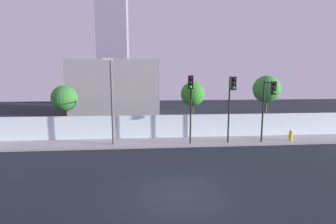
% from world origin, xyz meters
% --- Properties ---
extents(ground_plane, '(80.00, 80.00, 0.00)m').
position_xyz_m(ground_plane, '(0.00, 0.00, 0.00)').
color(ground_plane, black).
extents(sidewalk, '(36.00, 2.40, 0.15)m').
position_xyz_m(sidewalk, '(0.00, 8.20, 0.07)').
color(sidewalk, gray).
rests_on(sidewalk, ground).
extents(perimeter_wall, '(36.00, 0.18, 1.80)m').
position_xyz_m(perimeter_wall, '(0.00, 9.49, 1.05)').
color(perimeter_wall, silver).
rests_on(perimeter_wall, sidewalk).
extents(traffic_light_left, '(0.36, 1.30, 4.83)m').
position_xyz_m(traffic_light_left, '(4.51, 6.99, 3.66)').
color(traffic_light_left, black).
rests_on(traffic_light_left, sidewalk).
extents(traffic_light_center, '(0.51, 1.64, 4.91)m').
position_xyz_m(traffic_light_center, '(1.61, 6.81, 3.73)').
color(traffic_light_center, black).
rests_on(traffic_light_center, sidewalk).
extents(traffic_light_right, '(0.35, 1.55, 4.52)m').
position_xyz_m(traffic_light_right, '(7.14, 6.84, 3.46)').
color(traffic_light_right, black).
rests_on(traffic_light_right, sidewalk).
extents(street_lamp_curbside, '(0.60, 1.94, 6.05)m').
position_xyz_m(street_lamp_curbside, '(-3.80, 7.47, 3.78)').
color(street_lamp_curbside, '#4C4C51').
rests_on(street_lamp_curbside, sidewalk).
extents(fire_hydrant, '(0.44, 0.26, 0.80)m').
position_xyz_m(fire_hydrant, '(9.48, 7.69, 0.58)').
color(fire_hydrant, gold).
rests_on(fire_hydrant, sidewalk).
extents(roadside_tree_leftmost, '(2.09, 2.09, 4.26)m').
position_xyz_m(roadside_tree_leftmost, '(-8.00, 10.82, 3.18)').
color(roadside_tree_leftmost, brown).
rests_on(roadside_tree_leftmost, ground).
extents(roadside_tree_midleft, '(2.03, 2.03, 4.51)m').
position_xyz_m(roadside_tree_midleft, '(2.48, 10.82, 3.48)').
color(roadside_tree_midleft, brown).
rests_on(roadside_tree_midleft, ground).
extents(roadside_tree_midright, '(2.33, 2.33, 5.04)m').
position_xyz_m(roadside_tree_midright, '(8.92, 10.82, 3.85)').
color(roadside_tree_midright, brown).
rests_on(roadside_tree_midright, ground).
extents(low_building_distant, '(11.21, 6.00, 6.97)m').
position_xyz_m(low_building_distant, '(-5.42, 23.49, 3.49)').
color(low_building_distant, gray).
rests_on(low_building_distant, ground).
extents(tower_on_skyline, '(5.04, 5.00, 29.36)m').
position_xyz_m(tower_on_skyline, '(-7.03, 35.49, 14.68)').
color(tower_on_skyline, gray).
rests_on(tower_on_skyline, ground).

